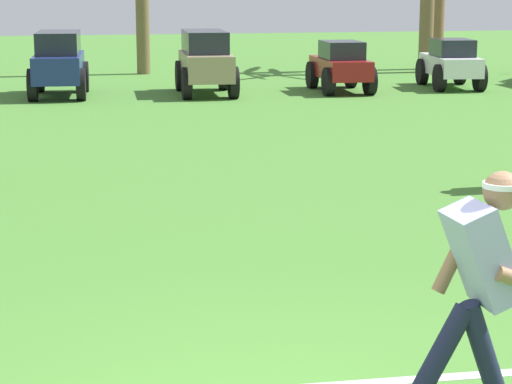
{
  "coord_description": "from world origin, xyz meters",
  "views": [
    {
      "loc": [
        -1.15,
        -4.77,
        2.42
      ],
      "look_at": [
        0.3,
        2.15,
        0.9
      ],
      "focal_mm": 70.0,
      "sensor_mm": 36.0,
      "label": 1
    }
  ],
  "objects_px": {
    "parked_car_slot_d": "(205,60)",
    "parked_car_slot_e": "(341,66)",
    "parked_car_slot_f": "(451,63)",
    "frisbee_thrower": "(480,285)",
    "parked_car_slot_c": "(59,62)"
  },
  "relations": [
    {
      "from": "frisbee_thrower",
      "to": "parked_car_slot_d",
      "type": "xyz_separation_m",
      "value": [
        1.07,
        16.27,
        -0.08
      ]
    },
    {
      "from": "parked_car_slot_d",
      "to": "parked_car_slot_f",
      "type": "xyz_separation_m",
      "value": [
        5.61,
        0.11,
        -0.16
      ]
    },
    {
      "from": "parked_car_slot_d",
      "to": "parked_car_slot_e",
      "type": "xyz_separation_m",
      "value": [
        2.96,
        -0.11,
        -0.16
      ]
    },
    {
      "from": "parked_car_slot_e",
      "to": "parked_car_slot_c",
      "type": "bearing_deg",
      "value": 176.3
    },
    {
      "from": "parked_car_slot_c",
      "to": "parked_car_slot_e",
      "type": "relative_size",
      "value": 1.11
    },
    {
      "from": "parked_car_slot_e",
      "to": "parked_car_slot_d",
      "type": "bearing_deg",
      "value": 177.93
    },
    {
      "from": "frisbee_thrower",
      "to": "parked_car_slot_e",
      "type": "bearing_deg",
      "value": 75.99
    },
    {
      "from": "parked_car_slot_c",
      "to": "parked_car_slot_d",
      "type": "height_order",
      "value": "same"
    },
    {
      "from": "parked_car_slot_e",
      "to": "frisbee_thrower",
      "type": "bearing_deg",
      "value": -104.01
    },
    {
      "from": "parked_car_slot_f",
      "to": "parked_car_slot_e",
      "type": "bearing_deg",
      "value": -175.31
    },
    {
      "from": "frisbee_thrower",
      "to": "parked_car_slot_f",
      "type": "distance_m",
      "value": 17.69
    },
    {
      "from": "parked_car_slot_d",
      "to": "parked_car_slot_f",
      "type": "relative_size",
      "value": 1.07
    },
    {
      "from": "parked_car_slot_f",
      "to": "frisbee_thrower",
      "type": "bearing_deg",
      "value": -112.18
    },
    {
      "from": "parked_car_slot_d",
      "to": "parked_car_slot_f",
      "type": "distance_m",
      "value": 5.61
    },
    {
      "from": "frisbee_thrower",
      "to": "parked_car_slot_e",
      "type": "relative_size",
      "value": 0.64
    }
  ]
}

